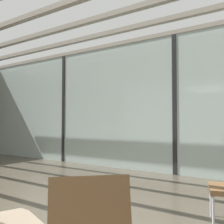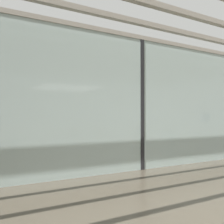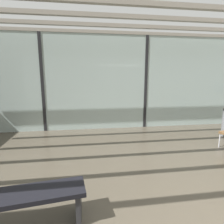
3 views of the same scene
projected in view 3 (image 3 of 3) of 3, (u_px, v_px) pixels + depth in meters
The scene contains 5 objects.
glass_curtain_wall at pixel (145, 83), 6.51m from camera, with size 14.00×0.08×3.20m, color #A3B7B2.
window_mullion_0 at pixel (43, 83), 6.01m from camera, with size 0.10×0.12×3.20m, color black.
window_mullion_1 at pixel (145, 83), 6.51m from camera, with size 0.10×0.12×3.20m, color black.
parked_airplane at pixel (107, 75), 11.84m from camera, with size 13.79×3.89×3.89m.
waiting_bench at pixel (21, 201), 2.17m from camera, with size 1.54×0.58×0.47m.
Camera 3 is at (-2.13, -1.14, 1.81)m, focal length 29.41 mm.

